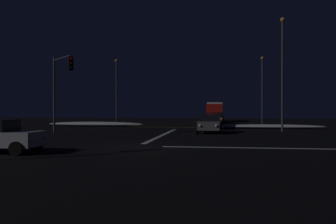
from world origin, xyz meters
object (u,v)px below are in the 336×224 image
at_px(sedan_orange, 214,119).
at_px(streetlamp_left_far, 116,86).
at_px(traffic_signal_nw, 61,80).
at_px(sedan_gray, 209,124).
at_px(sedan_blue, 211,121).
at_px(sedan_black, 217,118).
at_px(box_truck, 215,111).
at_px(streetlamp_right_near, 282,67).
at_px(streetlamp_right_far, 262,85).

xyz_separation_m(sedan_orange, streetlamp_left_far, (-13.83, 5.63, 4.45)).
bearing_deg(traffic_signal_nw, sedan_gray, 15.91).
bearing_deg(streetlamp_left_far, sedan_blue, -41.81).
bearing_deg(streetlamp_left_far, sedan_black, 4.15).
height_order(box_truck, streetlamp_right_near, streetlamp_right_near).
xyz_separation_m(sedan_gray, traffic_signal_nw, (-11.91, -3.39, 3.63)).
distance_m(sedan_orange, box_truck, 14.05).
bearing_deg(streetlamp_left_far, sedan_gray, -54.07).
relative_size(sedan_gray, sedan_orange, 1.00).
xyz_separation_m(sedan_blue, traffic_signal_nw, (-11.94, -10.01, 3.63)).
bearing_deg(streetlamp_right_near, traffic_signal_nw, -161.27).
relative_size(sedan_orange, traffic_signal_nw, 0.67).
xyz_separation_m(streetlamp_right_far, streetlamp_right_near, (0.00, -16.00, 0.67)).
height_order(sedan_blue, sedan_black, same).
xyz_separation_m(sedan_black, box_truck, (-0.43, 7.36, 0.91)).
xyz_separation_m(sedan_gray, streetlamp_right_far, (6.57, 18.87, 4.43)).
distance_m(sedan_orange, streetlamp_right_far, 9.62).
xyz_separation_m(sedan_gray, sedan_orange, (0.16, 13.24, 0.00)).
bearing_deg(traffic_signal_nw, streetlamp_right_near, 18.73).
bearing_deg(streetlamp_right_near, sedan_blue, 150.23).
height_order(box_truck, streetlamp_left_far, streetlamp_left_far).
height_order(sedan_blue, streetlamp_left_far, streetlamp_left_far).
height_order(sedan_blue, traffic_signal_nw, traffic_signal_nw).
height_order(sedan_orange, streetlamp_left_far, streetlamp_left_far).
bearing_deg(streetlamp_right_far, streetlamp_left_far, 180.00).
bearing_deg(sedan_gray, streetlamp_right_far, 70.81).
distance_m(sedan_orange, streetlamp_right_near, 13.21).
xyz_separation_m(traffic_signal_nw, streetlamp_right_far, (18.48, 22.27, 0.81)).
distance_m(sedan_black, streetlamp_right_far, 7.56).
bearing_deg(sedan_black, streetlamp_right_near, -70.50).
height_order(traffic_signal_nw, streetlamp_right_far, streetlamp_right_far).
distance_m(sedan_black, box_truck, 7.43).
height_order(sedan_black, streetlamp_left_far, streetlamp_left_far).
distance_m(box_truck, streetlamp_left_far, 16.52).
bearing_deg(sedan_blue, sedan_gray, -90.27).
distance_m(streetlamp_right_near, streetlamp_left_far, 25.81).
distance_m(traffic_signal_nw, streetlamp_left_far, 22.35).
bearing_deg(box_truck, sedan_orange, -89.78).
bearing_deg(streetlamp_left_far, traffic_signal_nw, -85.47).
distance_m(sedan_orange, traffic_signal_nw, 20.87).
relative_size(sedan_gray, traffic_signal_nw, 0.67).
relative_size(streetlamp_right_near, streetlamp_left_far, 1.14).
bearing_deg(sedan_gray, sedan_black, 88.45).
relative_size(sedan_black, streetlamp_right_near, 0.42).
relative_size(sedan_gray, box_truck, 0.52).
bearing_deg(sedan_orange, streetlamp_left_far, 157.84).
bearing_deg(sedan_black, traffic_signal_nw, -118.11).
height_order(sedan_orange, streetlamp_right_near, streetlamp_right_near).
distance_m(sedan_gray, streetlamp_left_far, 23.73).
bearing_deg(sedan_orange, streetlamp_right_far, 41.32).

